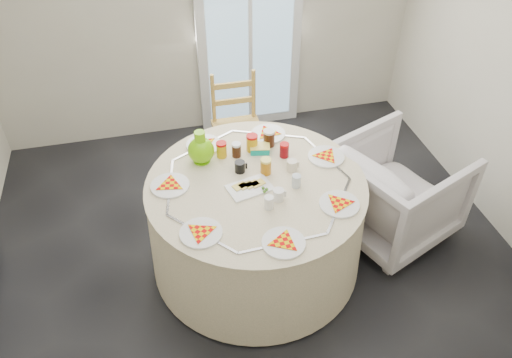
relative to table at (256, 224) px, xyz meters
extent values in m
plane|color=black|center=(-0.02, -0.08, -0.38)|extent=(4.00, 4.00, 0.00)
cube|color=#BCB5A3|center=(-0.02, 1.92, 0.93)|extent=(4.00, 0.02, 2.60)
cube|color=silver|center=(0.38, 1.87, 0.68)|extent=(1.00, 0.08, 2.10)
cylinder|color=beige|center=(0.00, 0.00, 0.00)|extent=(1.54, 1.54, 0.78)
imported|color=silver|center=(1.12, 0.08, 0.02)|extent=(1.06, 1.08, 0.87)
cube|color=#06A599|center=(0.11, 0.33, 0.41)|extent=(0.16, 0.13, 0.06)
camera|label=1|loc=(-0.60, -2.47, 2.56)|focal=35.00mm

